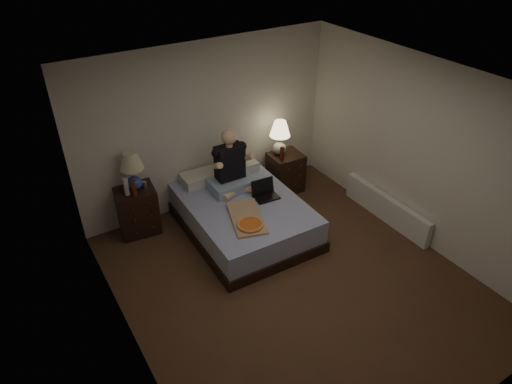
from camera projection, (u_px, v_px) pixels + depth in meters
floor at (294, 281)px, 5.75m from camera, size 4.00×4.50×0.00m
ceiling at (305, 92)px, 4.38m from camera, size 4.00×4.50×0.00m
wall_back at (207, 126)px, 6.66m from camera, size 4.00×0.00×2.50m
wall_front at (475, 340)px, 3.47m from camera, size 4.00×0.00×2.50m
wall_left at (123, 264)px, 4.18m from camera, size 0.00×4.50×2.50m
wall_right at (422, 154)px, 5.95m from camera, size 0.00×4.50×2.50m
bed at (244, 216)px, 6.50m from camera, size 1.54×2.02×0.49m
nightstand_left at (137, 210)px, 6.45m from camera, size 0.59×0.54×0.69m
nightstand_right at (285, 172)px, 7.37m from camera, size 0.52×0.47×0.65m
lamp_left at (133, 171)px, 6.12m from camera, size 0.32×0.32×0.56m
lamp_right at (280, 138)px, 7.06m from camera, size 0.39×0.39×0.56m
water_bottle at (126, 187)px, 6.09m from camera, size 0.07×0.07×0.25m
soda_can at (144, 185)px, 6.27m from camera, size 0.07×0.07×0.10m
beer_bottle_left at (134, 189)px, 6.07m from camera, size 0.06×0.06×0.23m
beer_bottle_right at (282, 153)px, 7.00m from camera, size 0.06×0.06×0.23m
person at (231, 161)px, 6.40m from camera, size 0.67×0.53×0.93m
laptop at (266, 191)px, 6.38m from camera, size 0.36×0.31×0.24m
pizza_box at (250, 225)px, 5.85m from camera, size 0.61×0.85×0.08m
radiator at (386, 208)px, 6.74m from camera, size 0.10×1.60×0.40m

